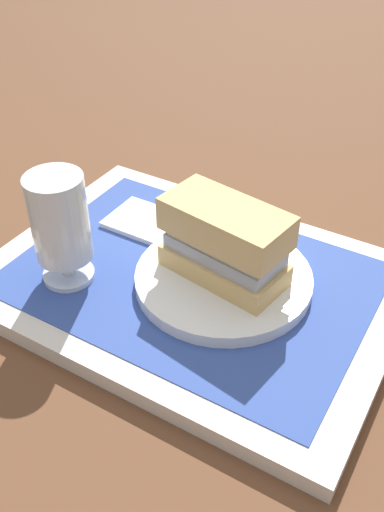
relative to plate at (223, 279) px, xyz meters
The scene contains 7 objects.
ground_plane 0.05m from the plate, 11.91° to the left, with size 3.00×3.00×0.00m, color brown.
tray 0.04m from the plate, 11.91° to the left, with size 0.44×0.32×0.02m, color silver.
placemat 0.04m from the plate, 11.91° to the left, with size 0.38×0.27×0.00m, color #2D4793.
plate is the anchor object (origin of this frame).
sandwich 0.05m from the plate, ahead, with size 0.14×0.08×0.08m.
beer_glass 0.18m from the plate, 26.76° to the left, with size 0.06×0.06×0.12m.
napkin_folded 0.15m from the plate, 20.55° to the right, with size 0.09×0.07×0.01m, color white.
Camera 1 is at (-0.25, 0.41, 0.43)m, focal length 40.41 mm.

